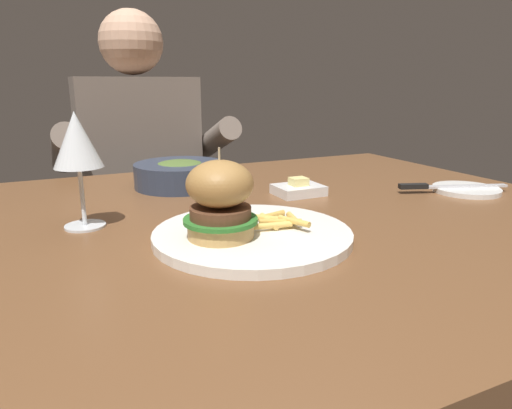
{
  "coord_description": "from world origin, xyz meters",
  "views": [
    {
      "loc": [
        -0.28,
        -0.69,
        0.97
      ],
      "look_at": [
        0.0,
        -0.08,
        0.78
      ],
      "focal_mm": 32.0,
      "sensor_mm": 36.0,
      "label": 1
    }
  ],
  "objects_px": {
    "diner_person": "(142,209)",
    "main_plate": "(252,235)",
    "wine_glass": "(77,143)",
    "table_knife": "(443,186)",
    "soup_bowl": "(180,174)",
    "bread_plate": "(466,190)",
    "burger_sandwich": "(220,199)",
    "butter_dish": "(298,189)"
  },
  "relations": [
    {
      "from": "bread_plate",
      "to": "diner_person",
      "type": "height_order",
      "value": "diner_person"
    },
    {
      "from": "burger_sandwich",
      "to": "soup_bowl",
      "type": "xyz_separation_m",
      "value": [
        0.06,
        0.4,
        -0.04
      ]
    },
    {
      "from": "table_knife",
      "to": "wine_glass",
      "type": "bearing_deg",
      "value": 174.17
    },
    {
      "from": "burger_sandwich",
      "to": "table_knife",
      "type": "distance_m",
      "value": 0.55
    },
    {
      "from": "soup_bowl",
      "to": "burger_sandwich",
      "type": "bearing_deg",
      "value": -98.07
    },
    {
      "from": "bread_plate",
      "to": "soup_bowl",
      "type": "xyz_separation_m",
      "value": [
        -0.53,
        0.31,
        0.02
      ]
    },
    {
      "from": "butter_dish",
      "to": "diner_person",
      "type": "relative_size",
      "value": 0.08
    },
    {
      "from": "burger_sandwich",
      "to": "butter_dish",
      "type": "height_order",
      "value": "burger_sandwich"
    },
    {
      "from": "table_knife",
      "to": "butter_dish",
      "type": "height_order",
      "value": "butter_dish"
    },
    {
      "from": "butter_dish",
      "to": "diner_person",
      "type": "bearing_deg",
      "value": 106.08
    },
    {
      "from": "bread_plate",
      "to": "butter_dish",
      "type": "bearing_deg",
      "value": 158.55
    },
    {
      "from": "burger_sandwich",
      "to": "diner_person",
      "type": "xyz_separation_m",
      "value": [
        0.06,
        0.89,
        -0.25
      ]
    },
    {
      "from": "main_plate",
      "to": "table_knife",
      "type": "relative_size",
      "value": 1.3
    },
    {
      "from": "burger_sandwich",
      "to": "wine_glass",
      "type": "distance_m",
      "value": 0.25
    },
    {
      "from": "table_knife",
      "to": "diner_person",
      "type": "bearing_deg",
      "value": 121.45
    },
    {
      "from": "wine_glass",
      "to": "main_plate",
      "type": "bearing_deg",
      "value": -37.74
    },
    {
      "from": "butter_dish",
      "to": "table_knife",
      "type": "bearing_deg",
      "value": -21.71
    },
    {
      "from": "butter_dish",
      "to": "soup_bowl",
      "type": "distance_m",
      "value": 0.27
    },
    {
      "from": "table_knife",
      "to": "soup_bowl",
      "type": "height_order",
      "value": "soup_bowl"
    },
    {
      "from": "wine_glass",
      "to": "diner_person",
      "type": "distance_m",
      "value": 0.81
    },
    {
      "from": "burger_sandwich",
      "to": "butter_dish",
      "type": "xyz_separation_m",
      "value": [
        0.25,
        0.22,
        -0.06
      ]
    },
    {
      "from": "bread_plate",
      "to": "table_knife",
      "type": "bearing_deg",
      "value": 160.1
    },
    {
      "from": "wine_glass",
      "to": "soup_bowl",
      "type": "distance_m",
      "value": 0.33
    },
    {
      "from": "burger_sandwich",
      "to": "bread_plate",
      "type": "height_order",
      "value": "burger_sandwich"
    },
    {
      "from": "main_plate",
      "to": "bread_plate",
      "type": "bearing_deg",
      "value": 8.4
    },
    {
      "from": "burger_sandwich",
      "to": "wine_glass",
      "type": "bearing_deg",
      "value": 133.3
    },
    {
      "from": "wine_glass",
      "to": "soup_bowl",
      "type": "bearing_deg",
      "value": 44.89
    },
    {
      "from": "main_plate",
      "to": "wine_glass",
      "type": "xyz_separation_m",
      "value": [
        -0.22,
        0.17,
        0.13
      ]
    },
    {
      "from": "soup_bowl",
      "to": "main_plate",
      "type": "bearing_deg",
      "value": -90.56
    },
    {
      "from": "diner_person",
      "to": "main_plate",
      "type": "bearing_deg",
      "value": -90.63
    },
    {
      "from": "wine_glass",
      "to": "soup_bowl",
      "type": "xyz_separation_m",
      "value": [
        0.22,
        0.22,
        -0.11
      ]
    },
    {
      "from": "table_knife",
      "to": "diner_person",
      "type": "relative_size",
      "value": 0.19
    },
    {
      "from": "diner_person",
      "to": "soup_bowl",
      "type": "bearing_deg",
      "value": -90.68
    },
    {
      "from": "bread_plate",
      "to": "diner_person",
      "type": "relative_size",
      "value": 0.12
    },
    {
      "from": "table_knife",
      "to": "soup_bowl",
      "type": "relative_size",
      "value": 1.13
    },
    {
      "from": "butter_dish",
      "to": "main_plate",
      "type": "bearing_deg",
      "value": -133.86
    },
    {
      "from": "main_plate",
      "to": "soup_bowl",
      "type": "height_order",
      "value": "soup_bowl"
    },
    {
      "from": "bread_plate",
      "to": "soup_bowl",
      "type": "relative_size",
      "value": 0.68
    },
    {
      "from": "main_plate",
      "to": "soup_bowl",
      "type": "relative_size",
      "value": 1.47
    },
    {
      "from": "bread_plate",
      "to": "wine_glass",
      "type": "bearing_deg",
      "value": 173.22
    },
    {
      "from": "table_knife",
      "to": "burger_sandwich",
      "type": "bearing_deg",
      "value": -169.13
    },
    {
      "from": "bread_plate",
      "to": "main_plate",
      "type": "bearing_deg",
      "value": -171.6
    }
  ]
}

